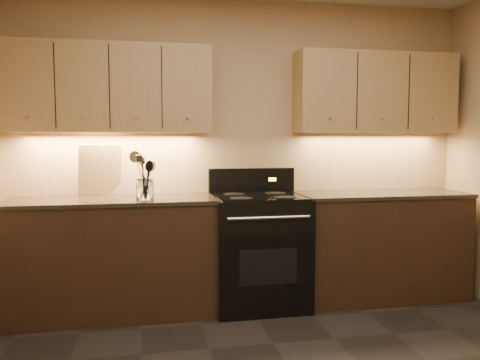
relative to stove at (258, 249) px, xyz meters
name	(u,v)px	position (x,y,z in m)	size (l,w,h in m)	color
wall_back	(242,150)	(-0.08, 0.32, 0.82)	(4.00, 0.04, 2.60)	tan
counter_left	(113,257)	(-1.18, 0.02, -0.01)	(1.62, 0.62, 0.93)	black
counter_right	(380,245)	(1.10, 0.02, -0.01)	(1.46, 0.62, 0.93)	black
stove	(258,249)	(0.00, 0.00, 0.00)	(0.76, 0.68, 1.14)	black
upper_cab_left	(110,88)	(-1.18, 0.17, 1.32)	(1.60, 0.30, 0.70)	#AB7D55
upper_cab_right	(375,93)	(1.10, 0.17, 1.32)	(1.44, 0.30, 0.70)	#AB7D55
outlet_plate	(88,172)	(-1.38, 0.31, 0.64)	(0.09, 0.01, 0.12)	#B2B5BA
utensil_crock	(145,190)	(-0.92, -0.12, 0.53)	(0.14, 0.14, 0.17)	white
cutting_board	(100,170)	(-1.28, 0.26, 0.66)	(0.34, 0.02, 0.44)	tan
wooden_spoon	(141,179)	(-0.95, -0.12, 0.61)	(0.06, 0.06, 0.29)	tan
black_spoon	(145,179)	(-0.92, -0.11, 0.61)	(0.06, 0.06, 0.29)	black
black_turner	(145,177)	(-0.92, -0.13, 0.63)	(0.08, 0.08, 0.32)	black
steel_spatula	(149,175)	(-0.89, -0.11, 0.65)	(0.08, 0.08, 0.36)	silver
steel_skimmer	(149,175)	(-0.89, -0.14, 0.65)	(0.09, 0.09, 0.36)	silver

